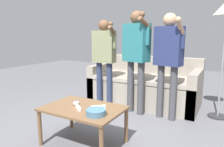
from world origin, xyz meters
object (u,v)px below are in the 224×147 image
at_px(game_remote_wand_near, 98,107).
at_px(coffee_table, 83,112).
at_px(couch, 145,86).
at_px(player_right, 168,54).
at_px(player_center, 136,50).
at_px(snack_bowl, 96,112).
at_px(game_remote_wand_far, 78,108).
at_px(player_left, 104,53).
at_px(game_remote_nunchuk, 76,103).

bearing_deg(game_remote_wand_near, coffee_table, -159.86).
bearing_deg(couch, player_right, -45.73).
xyz_separation_m(player_center, game_remote_wand_near, (0.04, -1.13, -0.55)).
bearing_deg(snack_bowl, game_remote_wand_far, 168.80).
bearing_deg(player_left, game_remote_wand_near, -61.31).
xyz_separation_m(snack_bowl, game_remote_nunchuk, (-0.37, 0.15, -0.01)).
bearing_deg(game_remote_wand_far, coffee_table, 75.91).
distance_m(player_center, game_remote_wand_far, 1.38).
relative_size(snack_bowl, game_remote_wand_far, 1.39).
xyz_separation_m(snack_bowl, player_left, (-0.73, 1.35, 0.47)).
height_order(player_right, game_remote_wand_near, player_right).
relative_size(player_left, player_right, 0.97).
relative_size(player_left, game_remote_wand_near, 10.46).
distance_m(game_remote_nunchuk, game_remote_wand_near, 0.28).
bearing_deg(game_remote_wand_far, player_left, 109.56).
xyz_separation_m(coffee_table, player_center, (0.12, 1.19, 0.62)).
bearing_deg(player_right, coffee_table, -117.06).
bearing_deg(game_remote_wand_near, player_left, 118.69).
bearing_deg(game_remote_nunchuk, player_left, 106.59).
relative_size(game_remote_nunchuk, player_left, 0.06).
height_order(game_remote_nunchuk, game_remote_wand_far, game_remote_nunchuk).
distance_m(game_remote_nunchuk, player_center, 1.31).
xyz_separation_m(player_right, game_remote_wand_near, (-0.45, -1.14, -0.51)).
relative_size(player_right, game_remote_wand_near, 10.83).
xyz_separation_m(couch, player_right, (0.55, -0.57, 0.66)).
relative_size(player_center, game_remote_wand_near, 11.23).
bearing_deg(couch, game_remote_nunchuk, -95.94).
xyz_separation_m(coffee_table, snack_bowl, (0.25, -0.12, 0.08)).
distance_m(player_left, player_center, 0.60).
height_order(game_remote_nunchuk, player_center, player_center).
distance_m(coffee_table, player_right, 1.47).
relative_size(coffee_table, player_center, 0.55).
distance_m(couch, player_right, 1.03).
bearing_deg(player_center, player_left, 176.53).
bearing_deg(snack_bowl, player_right, 74.70).
bearing_deg(snack_bowl, game_remote_nunchuk, 158.49).
bearing_deg(game_remote_nunchuk, game_remote_wand_far, -42.32).
bearing_deg(coffee_table, player_right, 62.94).
bearing_deg(game_remote_wand_far, couch, 87.53).
relative_size(player_right, game_remote_wand_far, 10.59).
xyz_separation_m(coffee_table, player_right, (0.61, 1.20, 0.58)).
bearing_deg(game_remote_nunchuk, player_center, 78.33).
bearing_deg(player_right, player_left, 178.48).
bearing_deg(snack_bowl, player_left, 118.39).
height_order(snack_bowl, game_remote_wand_far, snack_bowl).
distance_m(game_remote_nunchuk, player_left, 1.34).
distance_m(player_center, game_remote_wand_near, 1.26).
xyz_separation_m(coffee_table, game_remote_wand_far, (-0.02, -0.07, 0.07)).
relative_size(couch, game_remote_nunchuk, 21.65).
bearing_deg(game_remote_wand_near, snack_bowl, -63.62).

